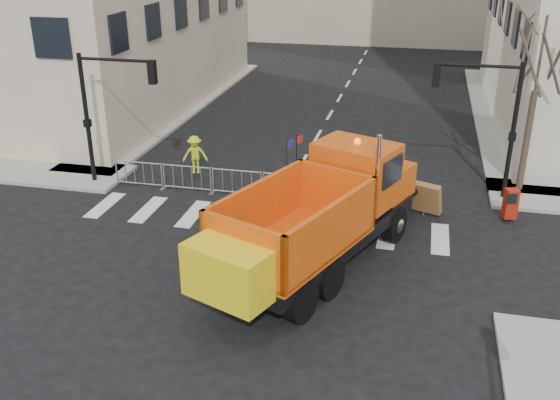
% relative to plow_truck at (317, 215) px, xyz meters
% --- Properties ---
extents(ground, '(120.00, 120.00, 0.00)m').
position_rel_plow_truck_xyz_m(ground, '(-2.29, -2.53, -1.86)').
color(ground, black).
rests_on(ground, ground).
extents(sidewalk_back, '(64.00, 5.00, 0.15)m').
position_rel_plow_truck_xyz_m(sidewalk_back, '(-2.29, 5.97, -1.79)').
color(sidewalk_back, gray).
rests_on(sidewalk_back, ground).
extents(traffic_light_left, '(0.18, 0.18, 5.40)m').
position_rel_plow_truck_xyz_m(traffic_light_left, '(-10.29, 4.97, 0.84)').
color(traffic_light_left, black).
rests_on(traffic_light_left, ground).
extents(traffic_light_right, '(0.18, 0.18, 5.40)m').
position_rel_plow_truck_xyz_m(traffic_light_right, '(6.21, 6.97, 0.84)').
color(traffic_light_right, black).
rests_on(traffic_light_right, ground).
extents(crowd_barriers, '(12.60, 0.60, 1.10)m').
position_rel_plow_truck_xyz_m(crowd_barriers, '(-3.04, 5.07, -1.31)').
color(crowd_barriers, '#9EA0A5').
rests_on(crowd_barriers, ground).
extents(street_tree, '(3.00, 3.00, 7.50)m').
position_rel_plow_truck_xyz_m(street_tree, '(6.91, 7.97, 1.89)').
color(street_tree, '#382B21').
rests_on(street_tree, ground).
extents(plow_truck, '(6.71, 11.09, 4.19)m').
position_rel_plow_truck_xyz_m(plow_truck, '(0.00, 0.00, 0.00)').
color(plow_truck, black).
rests_on(plow_truck, ground).
extents(cop_a, '(0.75, 0.64, 1.74)m').
position_rel_plow_truck_xyz_m(cop_a, '(1.77, 4.47, -0.99)').
color(cop_a, black).
rests_on(cop_a, ground).
extents(cop_b, '(1.07, 0.88, 2.00)m').
position_rel_plow_truck_xyz_m(cop_b, '(0.71, 4.46, -0.87)').
color(cop_b, black).
rests_on(cop_b, ground).
extents(cop_c, '(1.26, 0.96, 2.00)m').
position_rel_plow_truck_xyz_m(cop_c, '(0.83, 4.47, -0.87)').
color(cop_c, black).
rests_on(cop_c, ground).
extents(worker, '(1.19, 0.87, 1.65)m').
position_rel_plow_truck_xyz_m(worker, '(-6.42, 6.70, -0.89)').
color(worker, '#C2D318').
rests_on(worker, sidewalk_back).
extents(newspaper_box, '(0.54, 0.51, 1.10)m').
position_rel_plow_truck_xyz_m(newspaper_box, '(6.22, 4.98, -1.16)').
color(newspaper_box, '#A41D0C').
rests_on(newspaper_box, sidewalk_back).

